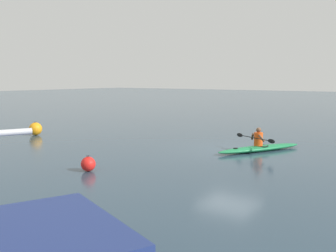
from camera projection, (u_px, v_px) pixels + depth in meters
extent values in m
plane|color=#283D4C|center=(230.00, 150.00, 17.46)|extent=(160.00, 160.00, 0.00)
ellipsoid|color=#19723F|center=(260.00, 148.00, 17.06)|extent=(2.46, 4.19, 0.25)
torus|color=black|center=(261.00, 146.00, 17.09)|extent=(0.77, 0.77, 0.04)
cylinder|color=black|center=(235.00, 148.00, 16.43)|extent=(0.18, 0.18, 0.02)
cylinder|color=#E04C14|center=(258.00, 139.00, 16.97)|extent=(0.37, 0.37, 0.56)
sphere|color=brown|center=(259.00, 130.00, 16.92)|extent=(0.21, 0.21, 0.21)
cylinder|color=black|center=(255.00, 138.00, 16.86)|extent=(1.80, 0.89, 0.03)
ellipsoid|color=black|center=(271.00, 141.00, 16.00)|extent=(0.38, 0.21, 0.17)
ellipsoid|color=black|center=(240.00, 135.00, 17.73)|extent=(0.38, 0.21, 0.17)
cylinder|color=brown|center=(262.00, 138.00, 16.67)|extent=(0.32, 0.15, 0.34)
cylinder|color=brown|center=(253.00, 136.00, 17.17)|extent=(0.24, 0.28, 0.34)
sphere|color=red|center=(88.00, 164.00, 13.38)|extent=(0.49, 0.49, 0.49)
torus|color=#333338|center=(88.00, 156.00, 13.34)|extent=(0.12, 0.12, 0.02)
sphere|color=orange|center=(35.00, 129.00, 21.81)|extent=(0.70, 0.70, 0.70)
torus|color=#333338|center=(35.00, 122.00, 21.76)|extent=(0.12, 0.12, 0.02)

